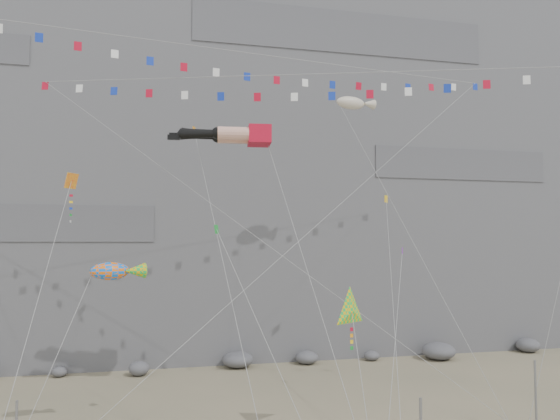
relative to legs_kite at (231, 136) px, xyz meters
name	(u,v)px	position (x,y,z in m)	size (l,w,h in m)	color
cliff	(218,114)	(2.34, 26.79, 7.78)	(80.00, 28.00, 50.00)	slate
talus_boulders	(238,360)	(2.34, 11.79, -16.62)	(60.00, 3.00, 1.20)	slate
anchor_pole_right	(536,401)	(14.98, -8.69, -15.12)	(0.12, 0.12, 4.20)	gray
legs_kite	(231,136)	(0.00, 0.00, 0.00)	(8.38, 14.01, 21.37)	red
flag_banner_upper	(262,55)	(2.43, 2.29, 6.20)	(36.66, 15.38, 29.56)	red
flag_banner_lower	(313,74)	(5.16, -0.91, 4.05)	(34.34, 12.86, 24.42)	red
harlequin_kite	(71,182)	(-9.28, -1.80, -3.40)	(3.02, 9.28, 16.24)	red
fish_windsock	(110,271)	(-6.97, -4.00, -8.32)	(5.82, 5.33, 10.63)	orange
delta_kite	(352,311)	(5.58, -6.42, -10.45)	(2.50, 6.99, 9.24)	#E7B10B
blimp_windsock	(351,104)	(10.04, 5.15, 3.95)	(6.96, 12.78, 24.76)	beige
small_kite_a	(195,136)	(-2.07, 2.61, 0.41)	(2.85, 15.77, 23.64)	orange
small_kite_b	(402,255)	(11.03, -1.31, -7.58)	(6.58, 10.83, 15.42)	purple
small_kite_c	(218,233)	(-1.39, -4.94, -6.30)	(4.69, 7.66, 13.76)	#16922C
small_kite_d	(386,202)	(12.51, 4.31, -3.69)	(7.02, 16.23, 21.66)	yellow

